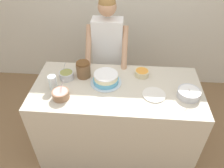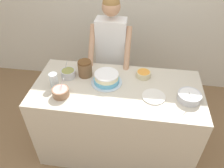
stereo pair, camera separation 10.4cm
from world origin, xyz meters
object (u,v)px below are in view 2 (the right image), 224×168
Objects in this scene: frosting_bowl_orange at (143,74)px; frosting_bowl_pink at (61,92)px; cake at (107,78)px; ceramic_plate at (154,96)px; person_baker at (111,50)px; stoneware_jar at (85,68)px; frosting_bowl_white at (189,96)px; frosting_bowl_olive at (68,73)px; drinking_glass at (54,80)px.

frosting_bowl_pink is (-0.75, -0.40, 0.01)m from frosting_bowl_orange.
cake reaches higher than ceramic_plate.
stoneware_jar is at bearing -115.88° from person_baker.
frosting_bowl_white is at bearing -10.06° from cake.
person_baker is 7.53× the size of ceramic_plate.
frosting_bowl_orange is at bearing 109.41° from ceramic_plate.
frosting_bowl_white is at bearing -8.57° from frosting_bowl_olive.
frosting_bowl_pink is at bearing -147.16° from cake.
frosting_bowl_orange reaches higher than ceramic_plate.
frosting_bowl_pink is (-1.16, -0.11, 0.00)m from frosting_bowl_white.
ceramic_plate is (0.49, -0.67, -0.07)m from person_baker.
stoneware_jar reaches higher than frosting_bowl_olive.
drinking_glass is (-0.46, -0.65, 0.00)m from person_baker.
frosting_bowl_orange is at bearing 145.39° from frosting_bowl_white.
frosting_bowl_pink is at bearing -86.80° from frosting_bowl_olive.
frosting_bowl_orange is 0.93× the size of frosting_bowl_pink.
stoneware_jar reaches higher than drinking_glass.
frosting_bowl_white is at bearing 5.50° from frosting_bowl_pink.
frosting_bowl_white is 0.97× the size of ceramic_plate.
person_baker reaches higher than drinking_glass.
frosting_bowl_olive reaches higher than ceramic_plate.
stoneware_jar is (-0.60, -0.06, 0.05)m from frosting_bowl_orange.
frosting_bowl_pink reaches higher than cake.
frosting_bowl_pink is 0.38m from stoneware_jar.
drinking_glass is at bearing -139.32° from stoneware_jar.
drinking_glass is (-0.49, -0.13, 0.02)m from cake.
frosting_bowl_olive is at bearing 167.65° from ceramic_plate.
frosting_bowl_olive is 1.05× the size of drinking_glass.
cake is 0.26m from stoneware_jar.
frosting_bowl_pink reaches higher than frosting_bowl_orange.
cake is at bearing -21.23° from stoneware_jar.
person_baker is 5.26× the size of cake.
frosting_bowl_olive is 0.91× the size of stoneware_jar.
drinking_glass is 0.86× the size of stoneware_jar.
frosting_bowl_orange is 0.32m from ceramic_plate.
person_baker is 0.84m from ceramic_plate.
stoneware_jar is (0.17, 0.05, 0.04)m from frosting_bowl_olive.
frosting_bowl_white is (0.78, -0.14, -0.01)m from cake.
ceramic_plate is 1.29× the size of stoneware_jar.
person_baker is at bearing 65.15° from frosting_bowl_pink.
person_baker is 0.52m from cake.
person_baker reaches higher than cake.
frosting_bowl_white is at bearing -39.16° from person_baker.
ceramic_plate is at bearing -1.47° from drinking_glass.
frosting_bowl_pink reaches higher than drinking_glass.
frosting_bowl_olive is 1.19m from frosting_bowl_white.
frosting_bowl_pink is 0.17m from drinking_glass.
frosting_bowl_pink is 0.96× the size of stoneware_jar.
drinking_glass is at bearing -161.95° from frosting_bowl_orange.
cake is at bearing -5.66° from frosting_bowl_olive.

